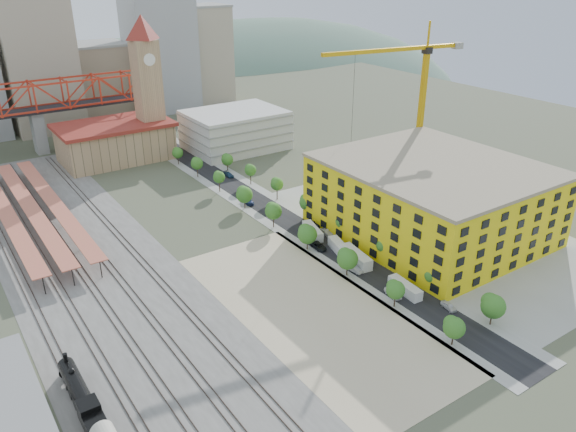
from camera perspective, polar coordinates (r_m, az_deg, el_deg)
ground at (r=139.35m, az=-3.97°, el=-2.95°), size 400.00×400.00×0.00m
ballast_strip at (r=142.57m, az=-20.25°, el=-3.87°), size 36.00×165.00×0.06m
dirt_lot at (r=114.85m, az=2.46°, el=-9.51°), size 28.00×67.00×0.06m
street_asphalt at (r=158.36m, az=-1.78°, el=0.66°), size 12.00×170.00×0.06m
sidewalk_west at (r=155.74m, az=-3.48°, el=0.19°), size 3.00×170.00×0.04m
sidewalk_east at (r=161.13m, az=-0.13°, el=1.11°), size 3.00×170.00×0.04m
construction_pad at (r=152.01m, az=14.79°, el=-1.28°), size 50.00×90.00×0.06m
rail_tracks at (r=142.20m, az=-20.94°, el=-4.01°), size 26.56×160.00×0.18m
platform_canopies at (r=164.93m, az=-24.69°, el=0.80°), size 16.00×80.00×4.12m
station_hall at (r=205.62m, az=-17.14°, el=7.27°), size 38.00×24.00×13.10m
clock_tower at (r=202.73m, az=-14.18°, el=13.81°), size 12.00×12.00×52.00m
parking_garage at (r=210.18m, az=-5.38°, el=8.72°), size 34.00×26.00×14.00m
truss_bridge at (r=219.94m, az=-24.48°, el=10.56°), size 94.00×9.60×25.60m
construction_building at (r=146.12m, az=14.40°, el=1.73°), size 44.60×50.60×18.80m
street_trees at (r=150.80m, az=0.28°, el=-0.63°), size 15.40×124.40×8.00m
skyline at (r=262.05m, az=-19.29°, el=14.24°), size 133.00×46.00×60.00m
distant_hills at (r=408.52m, az=-16.99°, el=2.96°), size 647.00×264.00×227.00m
locomotive at (r=96.93m, az=-20.08°, el=-17.22°), size 3.01×23.25×5.81m
tower_crane at (r=169.82m, az=12.74°, el=12.44°), size 45.39×9.22×48.86m
site_trailer_a at (r=121.99m, az=11.80°, el=-7.19°), size 2.90×8.78×2.36m
site_trailer_b at (r=131.55m, az=6.92°, el=-4.18°), size 4.15×10.48×2.79m
site_trailer_c at (r=135.65m, az=5.24°, el=-3.23°), size 4.66×9.26×2.45m
site_trailer_d at (r=143.15m, az=2.51°, el=-1.56°), size 4.64×9.35×2.48m
car_0 at (r=120.57m, az=10.62°, el=-7.71°), size 2.43×4.77×1.56m
car_1 at (r=128.16m, az=6.78°, el=-5.38°), size 2.05×4.35×1.38m
car_2 at (r=137.12m, az=3.14°, el=-3.09°), size 2.77×5.16×1.38m
car_3 at (r=162.45m, az=-4.09°, el=1.53°), size 2.80×5.47×1.52m
car_4 at (r=119.21m, az=16.02°, el=-8.81°), size 2.07×4.02×1.31m
car_5 at (r=143.85m, az=3.86°, el=-1.70°), size 1.58×4.36×1.43m
car_6 at (r=148.02m, az=2.46°, el=-0.86°), size 2.94×5.43×1.45m
car_7 at (r=183.39m, az=-6.05°, el=4.19°), size 1.90×4.60×1.33m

